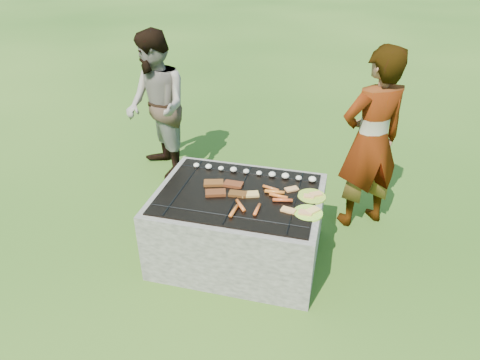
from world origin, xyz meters
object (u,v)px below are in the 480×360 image
object	(u,v)px
plate_far	(312,196)
plate_near	(308,213)
bystander	(157,107)
fire_pit	(238,227)
cook	(371,141)

from	to	relation	value
plate_far	plate_near	bearing A→B (deg)	-90.00
plate_near	bystander	distance (m)	2.20
fire_pit	plate_far	xyz separation A→B (m)	(0.56, 0.10, 0.33)
plate_near	bystander	bearing A→B (deg)	143.29
plate_near	cook	size ratio (longest dim) A/B	0.17
plate_far	fire_pit	bearing A→B (deg)	-170.11
plate_far	bystander	size ratio (longest dim) A/B	0.14
plate_far	plate_near	world-z (taller)	plate_near
plate_near	bystander	world-z (taller)	bystander
bystander	plate_near	bearing A→B (deg)	9.75
bystander	plate_far	bearing A→B (deg)	14.94
fire_pit	plate_near	size ratio (longest dim) A/B	4.60
plate_near	cook	distance (m)	1.01
plate_near	cook	bearing A→B (deg)	65.12
fire_pit	plate_far	bearing A→B (deg)	9.89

